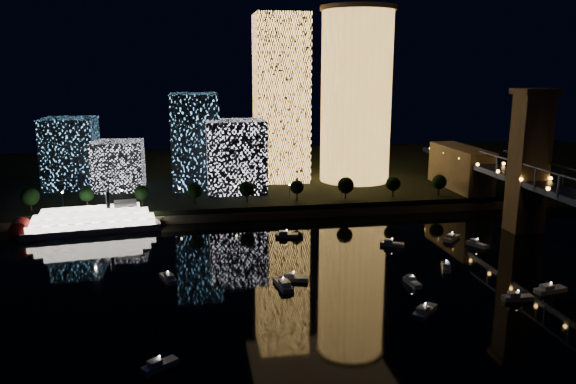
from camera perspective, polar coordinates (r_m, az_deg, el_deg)
name	(u,v)px	position (r m, az deg, el deg)	size (l,w,h in m)	color
ground	(399,298)	(146.97, 11.18, -10.55)	(520.00, 520.00, 0.00)	black
far_bank	(291,173)	(295.32, 0.29, 1.96)	(420.00, 160.00, 5.00)	black
seawall	(325,212)	(220.92, 3.74, -2.00)	(420.00, 6.00, 3.00)	#6B5E4C
tower_cylindrical	(356,95)	(261.40, 6.93, 9.71)	(34.00, 34.00, 78.34)	#FFB451
tower_rectangular	(281,99)	(261.34, -0.71, 9.45)	(23.69, 23.69, 75.38)	#FFB451
midrise_blocks	(163,151)	(250.60, -12.60, 4.12)	(94.12, 43.77, 40.84)	white
riverboat	(86,222)	(209.86, -19.87, -2.87)	(50.84, 16.76, 15.05)	silver
motorboats	(377,274)	(159.89, 9.04, -8.20)	(106.17, 85.42, 2.78)	silver
esplanade_trees	(248,189)	(219.91, -4.07, 0.33)	(166.37, 6.70, 8.85)	black
street_lamps	(235,190)	(225.70, -5.36, 0.25)	(132.70, 0.70, 5.65)	black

